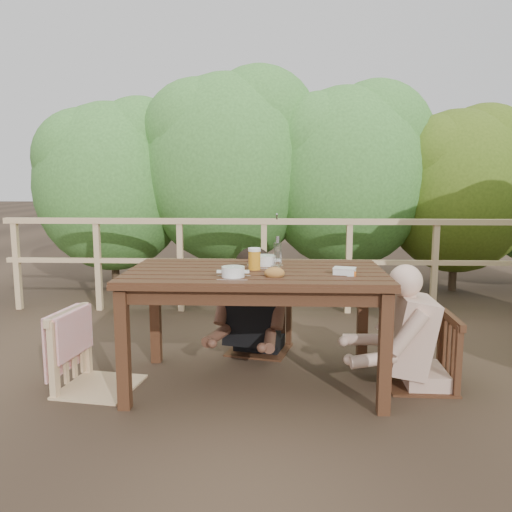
{
  "coord_description": "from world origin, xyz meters",
  "views": [
    {
      "loc": [
        0.15,
        -3.42,
        1.42
      ],
      "look_at": [
        0.0,
        0.05,
        0.9
      ],
      "focal_mm": 36.12,
      "sensor_mm": 36.0,
      "label": 1
    }
  ],
  "objects_px": {
    "bottle": "(278,253)",
    "tumbler": "(276,272)",
    "chair_far": "(259,294)",
    "diner_right": "(428,287)",
    "table": "(256,329)",
    "beer_glass": "(254,260)",
    "bread_roll": "(274,273)",
    "soup_far": "(265,261)",
    "woman": "(259,271)",
    "butter_tub": "(344,272)",
    "chair_left": "(97,317)",
    "soup_near": "(233,273)",
    "chair_right": "(422,319)"
  },
  "relations": [
    {
      "from": "table",
      "to": "beer_glass",
      "type": "relative_size",
      "value": 10.5
    },
    {
      "from": "butter_tub",
      "to": "bottle",
      "type": "bearing_deg",
      "value": 163.9
    },
    {
      "from": "chair_left",
      "to": "chair_right",
      "type": "xyz_separation_m",
      "value": [
        2.2,
        0.16,
        -0.04
      ]
    },
    {
      "from": "soup_near",
      "to": "beer_glass",
      "type": "distance_m",
      "value": 0.3
    },
    {
      "from": "bread_roll",
      "to": "beer_glass",
      "type": "height_order",
      "value": "beer_glass"
    },
    {
      "from": "table",
      "to": "chair_right",
      "type": "relative_size",
      "value": 1.84
    },
    {
      "from": "beer_glass",
      "to": "bottle",
      "type": "height_order",
      "value": "bottle"
    },
    {
      "from": "soup_near",
      "to": "bread_roll",
      "type": "bearing_deg",
      "value": 4.91
    },
    {
      "from": "chair_left",
      "to": "woman",
      "type": "xyz_separation_m",
      "value": [
        1.06,
        0.85,
        0.17
      ]
    },
    {
      "from": "woman",
      "to": "diner_right",
      "type": "xyz_separation_m",
      "value": [
        1.17,
        -0.69,
        0.02
      ]
    },
    {
      "from": "bottle",
      "to": "tumbler",
      "type": "distance_m",
      "value": 0.33
    },
    {
      "from": "table",
      "to": "woman",
      "type": "distance_m",
      "value": 0.79
    },
    {
      "from": "woman",
      "to": "tumbler",
      "type": "distance_m",
      "value": 0.96
    },
    {
      "from": "table",
      "to": "tumbler",
      "type": "xyz_separation_m",
      "value": [
        0.14,
        -0.2,
        0.44
      ]
    },
    {
      "from": "chair_right",
      "to": "diner_right",
      "type": "distance_m",
      "value": 0.23
    },
    {
      "from": "chair_right",
      "to": "tumbler",
      "type": "xyz_separation_m",
      "value": [
        -1.0,
        -0.25,
        0.37
      ]
    },
    {
      "from": "bread_roll",
      "to": "butter_tub",
      "type": "height_order",
      "value": "bread_roll"
    },
    {
      "from": "soup_far",
      "to": "butter_tub",
      "type": "height_order",
      "value": "soup_far"
    },
    {
      "from": "tumbler",
      "to": "diner_right",
      "type": "bearing_deg",
      "value": 13.46
    },
    {
      "from": "chair_left",
      "to": "bottle",
      "type": "distance_m",
      "value": 1.3
    },
    {
      "from": "bottle",
      "to": "tumbler",
      "type": "bearing_deg",
      "value": -92.1
    },
    {
      "from": "diner_right",
      "to": "beer_glass",
      "type": "distance_m",
      "value": 1.19
    },
    {
      "from": "chair_right",
      "to": "tumbler",
      "type": "height_order",
      "value": "chair_right"
    },
    {
      "from": "woman",
      "to": "chair_right",
      "type": "bearing_deg",
      "value": 162.29
    },
    {
      "from": "diner_right",
      "to": "bottle",
      "type": "height_order",
      "value": "diner_right"
    },
    {
      "from": "chair_left",
      "to": "chair_right",
      "type": "distance_m",
      "value": 2.21
    },
    {
      "from": "chair_right",
      "to": "soup_near",
      "type": "bearing_deg",
      "value": -74.83
    },
    {
      "from": "chair_far",
      "to": "chair_right",
      "type": "xyz_separation_m",
      "value": [
        1.14,
        -0.67,
        -0.01
      ]
    },
    {
      "from": "diner_right",
      "to": "bottle",
      "type": "bearing_deg",
      "value": 87.35
    },
    {
      "from": "table",
      "to": "beer_glass",
      "type": "xyz_separation_m",
      "value": [
        -0.01,
        0.01,
        0.48
      ]
    },
    {
      "from": "soup_far",
      "to": "beer_glass",
      "type": "relative_size",
      "value": 1.6
    },
    {
      "from": "chair_far",
      "to": "soup_far",
      "type": "relative_size",
      "value": 3.66
    },
    {
      "from": "beer_glass",
      "to": "butter_tub",
      "type": "bearing_deg",
      "value": -14.68
    },
    {
      "from": "chair_left",
      "to": "bread_roll",
      "type": "relative_size",
      "value": 7.82
    },
    {
      "from": "woman",
      "to": "bottle",
      "type": "relative_size",
      "value": 5.83
    },
    {
      "from": "beer_glass",
      "to": "tumbler",
      "type": "relative_size",
      "value": 2.12
    },
    {
      "from": "chair_far",
      "to": "chair_right",
      "type": "distance_m",
      "value": 1.32
    },
    {
      "from": "table",
      "to": "chair_far",
      "type": "distance_m",
      "value": 0.73
    },
    {
      "from": "diner_right",
      "to": "soup_near",
      "type": "distance_m",
      "value": 1.34
    },
    {
      "from": "woman",
      "to": "bread_roll",
      "type": "bearing_deg",
      "value": 111.13
    },
    {
      "from": "bread_roll",
      "to": "beer_glass",
      "type": "distance_m",
      "value": 0.29
    },
    {
      "from": "chair_far",
      "to": "bottle",
      "type": "distance_m",
      "value": 0.75
    },
    {
      "from": "chair_far",
      "to": "beer_glass",
      "type": "bearing_deg",
      "value": -77.05
    },
    {
      "from": "woman",
      "to": "beer_glass",
      "type": "bearing_deg",
      "value": 102.96
    },
    {
      "from": "woman",
      "to": "soup_far",
      "type": "bearing_deg",
      "value": 109.7
    },
    {
      "from": "butter_tub",
      "to": "chair_far",
      "type": "bearing_deg",
      "value": 139.63
    },
    {
      "from": "chair_left",
      "to": "woman",
      "type": "distance_m",
      "value": 1.37
    },
    {
      "from": "soup_far",
      "to": "bottle",
      "type": "xyz_separation_m",
      "value": [
        0.09,
        -0.07,
        0.07
      ]
    },
    {
      "from": "chair_left",
      "to": "soup_far",
      "type": "xyz_separation_m",
      "value": [
        1.12,
        0.3,
        0.34
      ]
    },
    {
      "from": "bottle",
      "to": "butter_tub",
      "type": "height_order",
      "value": "bottle"
    }
  ]
}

